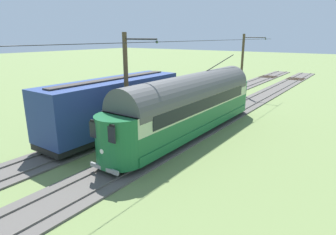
{
  "coord_description": "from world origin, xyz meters",
  "views": [
    {
      "loc": [
        -12.24,
        19.06,
        6.81
      ],
      "look_at": [
        -1.55,
        4.01,
        1.56
      ],
      "focal_mm": 30.77,
      "sensor_mm": 36.0,
      "label": 1
    }
  ],
  "objects_px": {
    "coach_adjacent": "(114,105)",
    "track_end_bumper": "(213,94)",
    "catenary_pole_foreground": "(243,64)",
    "vintage_streetcar": "(191,103)",
    "catenary_pole_mid_near": "(127,88)"
  },
  "relations": [
    {
      "from": "coach_adjacent",
      "to": "catenary_pole_mid_near",
      "type": "xyz_separation_m",
      "value": [
        -2.01,
        0.74,
        1.51
      ]
    },
    {
      "from": "coach_adjacent",
      "to": "track_end_bumper",
      "type": "bearing_deg",
      "value": -90.02
    },
    {
      "from": "catenary_pole_mid_near",
      "to": "track_end_bumper",
      "type": "distance_m",
      "value": 16.58
    },
    {
      "from": "coach_adjacent",
      "to": "catenary_pole_mid_near",
      "type": "relative_size",
      "value": 1.59
    },
    {
      "from": "catenary_pole_mid_near",
      "to": "track_end_bumper",
      "type": "height_order",
      "value": "catenary_pole_mid_near"
    },
    {
      "from": "catenary_pole_foreground",
      "to": "vintage_streetcar",
      "type": "bearing_deg",
      "value": 98.76
    },
    {
      "from": "track_end_bumper",
      "to": "catenary_pole_mid_near",
      "type": "bearing_deg",
      "value": 97.07
    },
    {
      "from": "catenary_pole_foreground",
      "to": "catenary_pole_mid_near",
      "type": "bearing_deg",
      "value": 90.0
    },
    {
      "from": "coach_adjacent",
      "to": "track_end_bumper",
      "type": "distance_m",
      "value": 15.49
    },
    {
      "from": "coach_adjacent",
      "to": "catenary_pole_mid_near",
      "type": "distance_m",
      "value": 2.61
    },
    {
      "from": "vintage_streetcar",
      "to": "catenary_pole_foreground",
      "type": "relative_size",
      "value": 2.37
    },
    {
      "from": "vintage_streetcar",
      "to": "track_end_bumper",
      "type": "relative_size",
      "value": 9.25
    },
    {
      "from": "catenary_pole_mid_near",
      "to": "track_end_bumper",
      "type": "xyz_separation_m",
      "value": [
        2.0,
        -16.13,
        -3.27
      ]
    },
    {
      "from": "track_end_bumper",
      "to": "vintage_streetcar",
      "type": "bearing_deg",
      "value": 109.65
    },
    {
      "from": "coach_adjacent",
      "to": "catenary_pole_foreground",
      "type": "xyz_separation_m",
      "value": [
        -2.01,
        -18.56,
        1.51
      ]
    }
  ]
}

